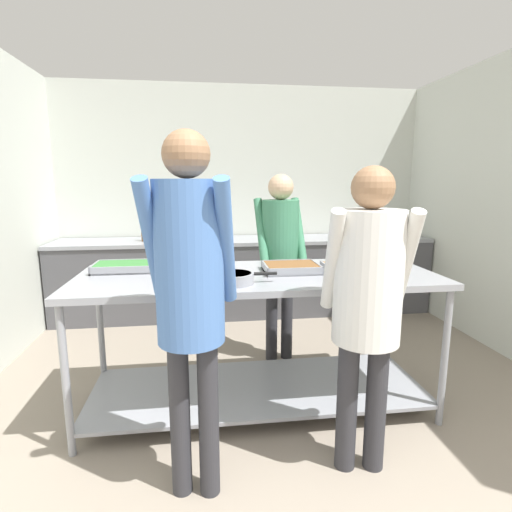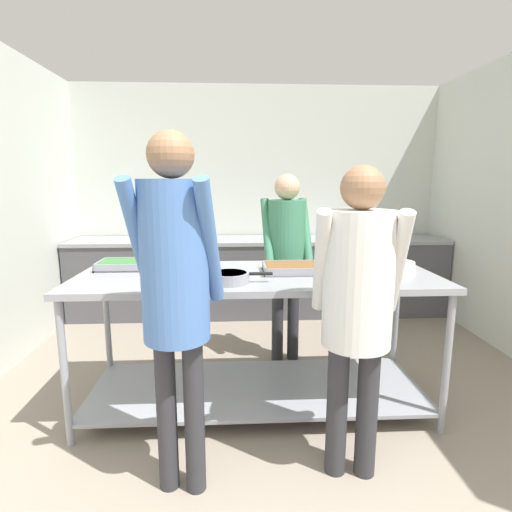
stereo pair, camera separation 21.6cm
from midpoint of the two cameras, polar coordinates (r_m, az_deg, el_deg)
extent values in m
cube|color=silver|center=(4.93, 1.48, 8.15)|extent=(4.43, 0.06, 2.65)
cube|color=#4C4C51|center=(4.69, 1.77, -3.13)|extent=(4.27, 0.62, 0.85)
cube|color=gray|center=(4.61, 1.80, 2.24)|extent=(4.27, 0.65, 0.04)
cube|color=black|center=(4.59, -5.74, 2.27)|extent=(0.55, 0.44, 0.02)
cube|color=gray|center=(2.63, 2.46, -2.99)|extent=(2.34, 0.88, 0.04)
cube|color=gray|center=(2.92, 2.33, -18.35)|extent=(2.26, 0.80, 0.02)
cylinder|color=gray|center=(2.57, -23.45, -15.32)|extent=(0.04, 0.04, 0.90)
cylinder|color=gray|center=(2.77, 27.69, -13.72)|extent=(0.04, 0.04, 0.90)
cylinder|color=gray|center=(3.25, -18.67, -9.51)|extent=(0.04, 0.04, 0.90)
cylinder|color=gray|center=(3.41, 21.06, -8.69)|extent=(0.04, 0.04, 0.90)
cube|color=gray|center=(2.89, -15.07, -1.60)|extent=(0.47, 0.27, 0.01)
cube|color=#387A38|center=(2.88, -15.09, -1.11)|extent=(0.45, 0.25, 0.04)
cube|color=gray|center=(2.76, -15.65, -1.73)|extent=(0.47, 0.01, 0.05)
cube|color=gray|center=(3.01, -14.57, -0.68)|extent=(0.47, 0.01, 0.05)
cube|color=gray|center=(2.94, -19.49, -1.20)|extent=(0.01, 0.27, 0.05)
cube|color=gray|center=(2.84, -10.54, -1.16)|extent=(0.01, 0.27, 0.05)
cylinder|color=#3D668C|center=(2.76, -8.02, -1.47)|extent=(0.18, 0.18, 0.05)
sphere|color=#2D702D|center=(2.76, -7.27, -0.75)|extent=(0.05, 0.05, 0.05)
sphere|color=#2D702D|center=(2.77, -8.05, -0.70)|extent=(0.04, 0.04, 0.04)
sphere|color=#2D702D|center=(2.76, -8.99, -0.79)|extent=(0.06, 0.06, 0.06)
sphere|color=#2D702D|center=(2.74, -8.11, -0.86)|extent=(0.05, 0.05, 0.05)
cylinder|color=gray|center=(2.38, -1.25, -3.14)|extent=(0.24, 0.24, 0.06)
cylinder|color=brown|center=(2.38, -1.26, -2.52)|extent=(0.21, 0.21, 0.01)
cylinder|color=black|center=(2.39, 3.29, -2.56)|extent=(0.14, 0.02, 0.02)
cube|color=gray|center=(2.69, 7.30, -2.20)|extent=(0.37, 0.29, 0.01)
cube|color=brown|center=(2.68, 7.31, -1.67)|extent=(0.34, 0.27, 0.04)
cube|color=gray|center=(2.55, 7.86, -2.43)|extent=(0.37, 0.01, 0.05)
cube|color=gray|center=(2.82, 6.80, -1.14)|extent=(0.37, 0.01, 0.05)
cube|color=gray|center=(2.66, 3.55, -1.81)|extent=(0.01, 0.29, 0.05)
cube|color=gray|center=(2.72, 10.98, -1.69)|extent=(0.01, 0.29, 0.05)
cube|color=gray|center=(2.70, 16.19, -2.47)|extent=(0.38, 0.32, 0.01)
cube|color=#9E6B33|center=(2.70, 16.22, -1.95)|extent=(0.36, 0.30, 0.04)
cube|color=gray|center=(2.56, 17.35, -2.78)|extent=(0.38, 0.01, 0.05)
cube|color=gray|center=(2.84, 15.20, -1.35)|extent=(0.38, 0.01, 0.05)
cube|color=gray|center=(2.64, 12.45, -2.11)|extent=(0.01, 0.32, 0.05)
cube|color=gray|center=(2.76, 19.82, -1.94)|extent=(0.01, 0.32, 0.05)
cylinder|color=white|center=(2.95, 21.61, -1.75)|extent=(0.23, 0.23, 0.01)
cylinder|color=white|center=(2.94, 21.63, -1.52)|extent=(0.22, 0.22, 0.01)
cylinder|color=white|center=(2.94, 21.64, -1.29)|extent=(0.22, 0.22, 0.01)
cylinder|color=white|center=(2.94, 21.66, -1.06)|extent=(0.22, 0.22, 0.01)
cylinder|color=white|center=(2.94, 21.67, -0.83)|extent=(0.22, 0.22, 0.01)
cylinder|color=#2D2D33|center=(2.29, 14.34, -20.45)|extent=(0.11, 0.11, 0.73)
cylinder|color=#2D2D33|center=(2.32, 18.34, -20.27)|extent=(0.11, 0.11, 0.73)
cylinder|color=silver|center=(1.99, 12.39, -0.95)|extent=(0.11, 0.31, 0.55)
cylinder|color=silver|center=(2.07, 22.42, -1.09)|extent=(0.11, 0.31, 0.55)
cylinder|color=silver|center=(2.04, 17.37, -3.20)|extent=(0.34, 0.34, 0.67)
sphere|color=#8C6647|center=(1.99, 18.08, 9.27)|extent=(0.21, 0.21, 0.21)
cylinder|color=#2D2D33|center=(2.14, -9.63, -21.45)|extent=(0.10, 0.10, 0.80)
cylinder|color=#2D2D33|center=(2.11, -5.70, -21.87)|extent=(0.10, 0.10, 0.80)
cylinder|color=#4770B2|center=(1.87, -13.26, 1.94)|extent=(0.12, 0.34, 0.60)
cylinder|color=#4770B2|center=(1.79, -3.19, 1.81)|extent=(0.12, 0.34, 0.60)
cylinder|color=#4770B2|center=(1.84, -8.27, -0.81)|extent=(0.31, 0.31, 0.74)
sphere|color=#8C6647|center=(1.81, -8.69, 14.17)|extent=(0.21, 0.21, 0.21)
cylinder|color=#2D2D33|center=(3.52, 7.10, -8.98)|extent=(0.10, 0.10, 0.72)
cylinder|color=#2D2D33|center=(3.48, 4.89, -9.15)|extent=(0.10, 0.10, 0.72)
cylinder|color=#3D7F5B|center=(3.37, 8.95, 3.59)|extent=(0.11, 0.31, 0.54)
cylinder|color=#3D7F5B|center=(3.28, 3.50, 3.51)|extent=(0.11, 0.31, 0.54)
cylinder|color=#3D7F5B|center=(3.33, 6.23, 2.22)|extent=(0.31, 0.31, 0.66)
sphere|color=tan|center=(3.30, 6.39, 9.76)|extent=(0.21, 0.21, 0.21)
cylinder|color=brown|center=(4.59, -12.27, 3.45)|extent=(0.08, 0.08, 0.19)
cone|color=brown|center=(4.57, -12.34, 5.13)|extent=(0.07, 0.07, 0.08)
cylinder|color=black|center=(4.57, -12.36, 5.70)|extent=(0.03, 0.03, 0.02)
camera|label=1|loc=(0.11, -87.71, 0.43)|focal=28.00mm
camera|label=2|loc=(0.11, 92.29, -0.43)|focal=28.00mm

